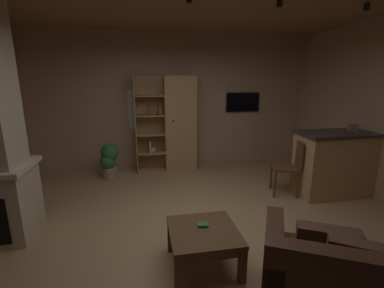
{
  "coord_description": "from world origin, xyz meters",
  "views": [
    {
      "loc": [
        -0.64,
        -2.99,
        1.9
      ],
      "look_at": [
        0.0,
        0.4,
        1.05
      ],
      "focal_mm": 25.11,
      "sensor_mm": 36.0,
      "label": 1
    }
  ],
  "objects_px": {
    "wall_mounted_tv": "(243,102)",
    "dining_chair": "(291,164)",
    "potted_floor_plant": "(109,160)",
    "tissue_box": "(353,128)",
    "table_book_0": "(203,225)",
    "bookshelf_cabinet": "(176,124)",
    "kitchen_bar_counter": "(340,163)",
    "coffee_table": "(204,237)"
  },
  "relations": [
    {
      "from": "bookshelf_cabinet",
      "to": "dining_chair",
      "type": "relative_size",
      "value": 2.12
    },
    {
      "from": "bookshelf_cabinet",
      "to": "wall_mounted_tv",
      "type": "relative_size",
      "value": 2.58
    },
    {
      "from": "bookshelf_cabinet",
      "to": "potted_floor_plant",
      "type": "xyz_separation_m",
      "value": [
        -1.35,
        -0.34,
        -0.59
      ]
    },
    {
      "from": "tissue_box",
      "to": "table_book_0",
      "type": "xyz_separation_m",
      "value": [
        -2.78,
        -1.28,
        -0.69
      ]
    },
    {
      "from": "bookshelf_cabinet",
      "to": "table_book_0",
      "type": "xyz_separation_m",
      "value": [
        -0.12,
        -3.06,
        -0.54
      ]
    },
    {
      "from": "dining_chair",
      "to": "tissue_box",
      "type": "bearing_deg",
      "value": -7.19
    },
    {
      "from": "kitchen_bar_counter",
      "to": "wall_mounted_tv",
      "type": "distance_m",
      "value": 2.38
    },
    {
      "from": "potted_floor_plant",
      "to": "wall_mounted_tv",
      "type": "relative_size",
      "value": 0.91
    },
    {
      "from": "dining_chair",
      "to": "kitchen_bar_counter",
      "type": "bearing_deg",
      "value": -9.46
    },
    {
      "from": "bookshelf_cabinet",
      "to": "kitchen_bar_counter",
      "type": "xyz_separation_m",
      "value": [
        2.49,
        -1.79,
        -0.43
      ]
    },
    {
      "from": "kitchen_bar_counter",
      "to": "coffee_table",
      "type": "height_order",
      "value": "kitchen_bar_counter"
    },
    {
      "from": "table_book_0",
      "to": "wall_mounted_tv",
      "type": "bearing_deg",
      "value": 63.24
    },
    {
      "from": "kitchen_bar_counter",
      "to": "table_book_0",
      "type": "bearing_deg",
      "value": -154.11
    },
    {
      "from": "tissue_box",
      "to": "dining_chair",
      "type": "relative_size",
      "value": 0.13
    },
    {
      "from": "dining_chair",
      "to": "wall_mounted_tv",
      "type": "distance_m",
      "value": 2.05
    },
    {
      "from": "tissue_box",
      "to": "dining_chair",
      "type": "height_order",
      "value": "tissue_box"
    },
    {
      "from": "potted_floor_plant",
      "to": "bookshelf_cabinet",
      "type": "bearing_deg",
      "value": 14.32
    },
    {
      "from": "bookshelf_cabinet",
      "to": "coffee_table",
      "type": "height_order",
      "value": "bookshelf_cabinet"
    },
    {
      "from": "potted_floor_plant",
      "to": "tissue_box",
      "type": "bearing_deg",
      "value": -19.69
    },
    {
      "from": "tissue_box",
      "to": "coffee_table",
      "type": "height_order",
      "value": "tissue_box"
    },
    {
      "from": "tissue_box",
      "to": "potted_floor_plant",
      "type": "xyz_separation_m",
      "value": [
        -4.0,
        1.43,
        -0.74
      ]
    },
    {
      "from": "tissue_box",
      "to": "coffee_table",
      "type": "bearing_deg",
      "value": -154.02
    },
    {
      "from": "table_book_0",
      "to": "tissue_box",
      "type": "bearing_deg",
      "value": 24.82
    },
    {
      "from": "kitchen_bar_counter",
      "to": "tissue_box",
      "type": "xyz_separation_m",
      "value": [
        0.16,
        0.01,
        0.58
      ]
    },
    {
      "from": "kitchen_bar_counter",
      "to": "potted_floor_plant",
      "type": "xyz_separation_m",
      "value": [
        -3.84,
        1.45,
        -0.16
      ]
    },
    {
      "from": "kitchen_bar_counter",
      "to": "tissue_box",
      "type": "height_order",
      "value": "tissue_box"
    },
    {
      "from": "dining_chair",
      "to": "coffee_table",
      "type": "bearing_deg",
      "value": -140.76
    },
    {
      "from": "table_book_0",
      "to": "dining_chair",
      "type": "distance_m",
      "value": 2.29
    },
    {
      "from": "bookshelf_cabinet",
      "to": "kitchen_bar_counter",
      "type": "relative_size",
      "value": 1.32
    },
    {
      "from": "bookshelf_cabinet",
      "to": "coffee_table",
      "type": "relative_size",
      "value": 2.8
    },
    {
      "from": "kitchen_bar_counter",
      "to": "dining_chair",
      "type": "distance_m",
      "value": 0.83
    },
    {
      "from": "potted_floor_plant",
      "to": "dining_chair",
      "type": "bearing_deg",
      "value": -23.37
    },
    {
      "from": "kitchen_bar_counter",
      "to": "tissue_box",
      "type": "bearing_deg",
      "value": 4.73
    },
    {
      "from": "kitchen_bar_counter",
      "to": "dining_chair",
      "type": "bearing_deg",
      "value": 170.54
    },
    {
      "from": "bookshelf_cabinet",
      "to": "dining_chair",
      "type": "bearing_deg",
      "value": -44.55
    },
    {
      "from": "bookshelf_cabinet",
      "to": "tissue_box",
      "type": "relative_size",
      "value": 16.22
    },
    {
      "from": "table_book_0",
      "to": "dining_chair",
      "type": "relative_size",
      "value": 0.12
    },
    {
      "from": "wall_mounted_tv",
      "to": "dining_chair",
      "type": "bearing_deg",
      "value": -85.25
    },
    {
      "from": "wall_mounted_tv",
      "to": "kitchen_bar_counter",
      "type": "bearing_deg",
      "value": -64.14
    },
    {
      "from": "dining_chair",
      "to": "wall_mounted_tv",
      "type": "bearing_deg",
      "value": 94.75
    },
    {
      "from": "tissue_box",
      "to": "wall_mounted_tv",
      "type": "bearing_deg",
      "value": 119.56
    },
    {
      "from": "tissue_box",
      "to": "dining_chair",
      "type": "distance_m",
      "value": 1.14
    }
  ]
}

